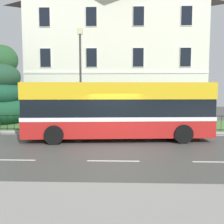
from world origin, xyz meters
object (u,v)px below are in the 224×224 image
(evergreen_tree, at_px, (0,94))
(single_decker_bus, at_px, (118,110))
(georgian_townhouse, at_px, (116,50))
(litter_bin, at_px, (25,120))
(street_lamp_post, at_px, (80,72))

(evergreen_tree, height_order, single_decker_bus, evergreen_tree)
(georgian_townhouse, xyz_separation_m, single_decker_bus, (0.37, -12.53, -5.12))
(litter_bin, bearing_deg, street_lamp_post, 8.90)
(georgian_townhouse, distance_m, street_lamp_post, 10.05)
(street_lamp_post, bearing_deg, evergreen_tree, 161.80)
(georgian_townhouse, xyz_separation_m, street_lamp_post, (-2.17, -9.39, -2.86))
(street_lamp_post, bearing_deg, single_decker_bus, -51.15)
(evergreen_tree, bearing_deg, street_lamp_post, -18.20)
(single_decker_bus, xyz_separation_m, litter_bin, (-6.13, 2.58, -0.93))
(evergreen_tree, bearing_deg, georgian_townhouse, 39.62)
(evergreen_tree, height_order, litter_bin, evergreen_tree)
(evergreen_tree, xyz_separation_m, litter_bin, (2.97, -2.72, -1.68))
(single_decker_bus, bearing_deg, litter_bin, 153.08)
(single_decker_bus, height_order, litter_bin, single_decker_bus)
(georgian_townhouse, xyz_separation_m, litter_bin, (-5.77, -9.95, -6.05))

